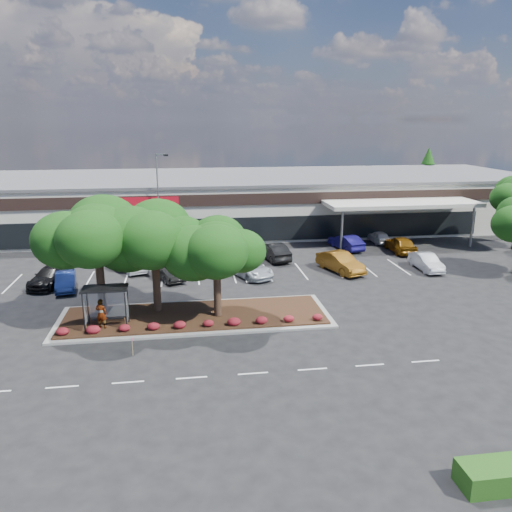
{
  "coord_description": "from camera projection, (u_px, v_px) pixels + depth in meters",
  "views": [
    {
      "loc": [
        -2.41,
        -27.34,
        12.86
      ],
      "look_at": [
        2.93,
        9.65,
        2.6
      ],
      "focal_mm": 35.0,
      "sensor_mm": 36.0,
      "label": 1
    }
  ],
  "objects": [
    {
      "name": "car_0",
      "position": [
        51.0,
        276.0,
        39.97
      ],
      "size": [
        3.23,
        5.47,
        1.49
      ],
      "primitive_type": "imported",
      "rotation": [
        0.0,
        0.0,
        -0.24
      ],
      "color": "black",
      "rests_on": "ground"
    },
    {
      "name": "ground",
      "position": [
        231.0,
        342.0,
        29.83
      ],
      "size": [
        160.0,
        160.0,
        0.0
      ],
      "primitive_type": "plane",
      "color": "black",
      "rests_on": "ground"
    },
    {
      "name": "bus_shelter",
      "position": [
        106.0,
        295.0,
        31.0
      ],
      "size": [
        2.75,
        1.55,
        2.59
      ],
      "color": "black",
      "rests_on": "landscape_island"
    },
    {
      "name": "car_13",
      "position": [
        222.0,
        244.0,
        50.22
      ],
      "size": [
        3.7,
        5.24,
        1.41
      ],
      "primitive_type": "imported",
      "rotation": [
        0.0,
        0.0,
        3.54
      ],
      "color": "silver",
      "rests_on": "ground"
    },
    {
      "name": "shrub_row",
      "position": [
        196.0,
        323.0,
        31.24
      ],
      "size": [
        17.0,
        0.8,
        0.5
      ],
      "primitive_type": null,
      "color": "maroon",
      "rests_on": "landscape_island"
    },
    {
      "name": "car_3",
      "position": [
        168.0,
        271.0,
        41.35
      ],
      "size": [
        3.04,
        4.55,
        1.42
      ],
      "primitive_type": "imported",
      "rotation": [
        0.0,
        0.0,
        0.39
      ],
      "color": "black",
      "rests_on": "ground"
    },
    {
      "name": "car_11",
      "position": [
        156.0,
        251.0,
        47.33
      ],
      "size": [
        2.92,
        5.85,
        1.63
      ],
      "primitive_type": "imported",
      "rotation": [
        0.0,
        0.0,
        3.26
      ],
      "color": "#525359",
      "rests_on": "ground"
    },
    {
      "name": "survey_stake",
      "position": [
        133.0,
        344.0,
        27.92
      ],
      "size": [
        0.07,
        0.14,
        1.09
      ],
      "color": "tan",
      "rests_on": "ground"
    },
    {
      "name": "person_waiting",
      "position": [
        101.0,
        314.0,
        30.95
      ],
      "size": [
        0.8,
        0.64,
        1.91
      ],
      "primitive_type": "imported",
      "rotation": [
        0.0,
        0.0,
        2.85
      ],
      "color": "#594C47",
      "rests_on": "landscape_island"
    },
    {
      "name": "car_5",
      "position": [
        250.0,
        268.0,
        42.15
      ],
      "size": [
        4.15,
        5.53,
        1.4
      ],
      "primitive_type": "imported",
      "rotation": [
        0.0,
        0.0,
        0.42
      ],
      "color": "#B7BEC4",
      "rests_on": "ground"
    },
    {
      "name": "island_tree_mid",
      "position": [
        155.0,
        259.0,
        33.14
      ],
      "size": [
        6.6,
        6.6,
        7.32
      ],
      "primitive_type": null,
      "color": "#11370D",
      "rests_on": "landscape_island"
    },
    {
      "name": "car_16",
      "position": [
        379.0,
        237.0,
        53.58
      ],
      "size": [
        1.58,
        3.9,
        1.33
      ],
      "primitive_type": "imported",
      "rotation": [
        0.0,
        0.0,
        3.14
      ],
      "color": "white",
      "rests_on": "ground"
    },
    {
      "name": "car_1",
      "position": [
        66.0,
        281.0,
        38.93
      ],
      "size": [
        2.13,
        4.3,
        1.36
      ],
      "primitive_type": "imported",
      "rotation": [
        0.0,
        0.0,
        0.18
      ],
      "color": "navy",
      "rests_on": "ground"
    },
    {
      "name": "retail_store",
      "position": [
        205.0,
        201.0,
        61.37
      ],
      "size": [
        80.4,
        25.2,
        6.25
      ],
      "color": "beige",
      "rests_on": "ground"
    },
    {
      "name": "lane_markings",
      "position": [
        217.0,
        286.0,
        39.76
      ],
      "size": [
        33.12,
        20.06,
        0.01
      ],
      "color": "silver",
      "rests_on": "ground"
    },
    {
      "name": "car_12",
      "position": [
        180.0,
        255.0,
        46.15
      ],
      "size": [
        4.1,
        5.72,
        1.54
      ],
      "primitive_type": "imported",
      "rotation": [
        0.0,
        0.0,
        3.55
      ],
      "color": "black",
      "rests_on": "ground"
    },
    {
      "name": "car_8",
      "position": [
        426.0,
        262.0,
        43.96
      ],
      "size": [
        1.55,
        4.39,
        1.44
      ],
      "primitive_type": "imported",
      "rotation": [
        0.0,
        0.0,
        -0.01
      ],
      "color": "#B2B5BE",
      "rests_on": "ground"
    },
    {
      "name": "car_7",
      "position": [
        340.0,
        262.0,
        43.4
      ],
      "size": [
        3.39,
        5.43,
        1.69
      ],
      "primitive_type": "imported",
      "rotation": [
        0.0,
        0.0,
        0.34
      ],
      "color": "brown",
      "rests_on": "ground"
    },
    {
      "name": "landscape_island",
      "position": [
        195.0,
        317.0,
        33.34
      ],
      "size": [
        18.0,
        6.0,
        0.26
      ],
      "color": "gray",
      "rests_on": "ground"
    },
    {
      "name": "car_15",
      "position": [
        346.0,
        242.0,
        50.86
      ],
      "size": [
        2.71,
        4.93,
        1.54
      ],
      "primitive_type": "imported",
      "rotation": [
        0.0,
        0.0,
        3.39
      ],
      "color": "navy",
      "rests_on": "ground"
    },
    {
      "name": "car_10",
      "position": [
        122.0,
        254.0,
        46.04
      ],
      "size": [
        5.02,
        6.79,
        1.72
      ],
      "primitive_type": "imported",
      "rotation": [
        0.0,
        0.0,
        3.54
      ],
      "color": "#B3B3B3",
      "rests_on": "ground"
    },
    {
      "name": "conifer_north_east",
      "position": [
        427.0,
        177.0,
        75.33
      ],
      "size": [
        3.96,
        3.96,
        9.0
      ],
      "primitive_type": "cone",
      "color": "#11370D",
      "rests_on": "ground"
    },
    {
      "name": "car_2",
      "position": [
        132.0,
        262.0,
        43.8
      ],
      "size": [
        3.12,
        4.96,
        1.54
      ],
      "primitive_type": "imported",
      "rotation": [
        0.0,
        0.0,
        0.34
      ],
      "color": "silver",
      "rests_on": "ground"
    },
    {
      "name": "island_tree_east",
      "position": [
        217.0,
        268.0,
        32.37
      ],
      "size": [
        5.8,
        5.8,
        6.5
      ],
      "primitive_type": null,
      "color": "#11370D",
      "rests_on": "landscape_island"
    },
    {
      "name": "island_tree_west",
      "position": [
        99.0,
        259.0,
        31.91
      ],
      "size": [
        7.2,
        7.2,
        7.89
      ],
      "primitive_type": null,
      "color": "#11370D",
      "rests_on": "landscape_island"
    },
    {
      "name": "car_4",
      "position": [
        201.0,
        262.0,
        43.74
      ],
      "size": [
        2.44,
        4.74,
        1.54
      ],
      "primitive_type": "imported",
      "rotation": [
        0.0,
        0.0,
        0.14
      ],
      "color": "#164F19",
      "rests_on": "ground"
    },
    {
      "name": "car_9",
      "position": [
        65.0,
        253.0,
        46.49
      ],
      "size": [
        2.7,
        4.91,
        1.58
      ],
      "primitive_type": "imported",
      "rotation": [
        0.0,
        0.0,
        3.33
      ],
      "color": "#9D9FA8",
      "rests_on": "ground"
    },
    {
      "name": "car_17",
      "position": [
        400.0,
        244.0,
        49.77
      ],
      "size": [
        2.12,
        4.88,
        1.64
      ],
      "primitive_type": "imported",
      "rotation": [
        0.0,
        0.0,
        3.1
      ],
      "color": "brown",
      "rests_on": "ground"
    },
    {
      "name": "light_pole",
      "position": [
        160.0,
        208.0,
        50.2
      ],
      "size": [
        1.43,
        0.62,
        9.69
      ],
      "rotation": [
        0.0,
        0.0,
        0.19
      ],
      "color": "gray",
      "rests_on": "ground"
    },
    {
      "name": "car_14",
      "position": [
        273.0,
        251.0,
        47.14
      ],
      "size": [
        2.76,
        5.19,
        1.63
      ],
      "primitive_type": "imported",
      "rotation": [
        0.0,
        0.0,
        3.36
      ],
      "color": "black",
      "rests_on": "ground"
    }
  ]
}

